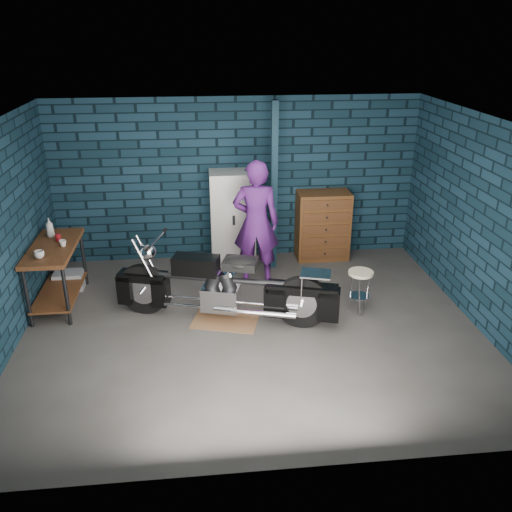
{
  "coord_description": "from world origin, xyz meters",
  "views": [
    {
      "loc": [
        -0.62,
        -6.22,
        3.76
      ],
      "look_at": [
        0.09,
        0.3,
        0.92
      ],
      "focal_mm": 38.0,
      "sensor_mm": 36.0,
      "label": 1
    }
  ],
  "objects_px": {
    "locker": "(233,218)",
    "tool_chest": "(323,226)",
    "person": "(256,223)",
    "storage_bin": "(69,280)",
    "motorcycle": "(225,282)",
    "shop_stool": "(359,292)",
    "workbench": "(57,275)"
  },
  "relations": [
    {
      "from": "locker",
      "to": "tool_chest",
      "type": "relative_size",
      "value": 1.34
    },
    {
      "from": "motorcycle",
      "to": "shop_stool",
      "type": "relative_size",
      "value": 4.13
    },
    {
      "from": "workbench",
      "to": "tool_chest",
      "type": "xyz_separation_m",
      "value": [
        4.12,
        1.25,
        0.13
      ]
    },
    {
      "from": "person",
      "to": "shop_stool",
      "type": "relative_size",
      "value": 3.08
    },
    {
      "from": "person",
      "to": "locker",
      "type": "bearing_deg",
      "value": -61.74
    },
    {
      "from": "tool_chest",
      "to": "shop_stool",
      "type": "xyz_separation_m",
      "value": [
        0.09,
        -1.94,
        -0.27
      ]
    },
    {
      "from": "storage_bin",
      "to": "motorcycle",
      "type": "bearing_deg",
      "value": -27.39
    },
    {
      "from": "workbench",
      "to": "motorcycle",
      "type": "xyz_separation_m",
      "value": [
        2.35,
        -0.71,
        0.12
      ]
    },
    {
      "from": "motorcycle",
      "to": "storage_bin",
      "type": "distance_m",
      "value": 2.66
    },
    {
      "from": "motorcycle",
      "to": "locker",
      "type": "distance_m",
      "value": 1.98
    },
    {
      "from": "motorcycle",
      "to": "workbench",
      "type": "bearing_deg",
      "value": 179.33
    },
    {
      "from": "workbench",
      "to": "storage_bin",
      "type": "height_order",
      "value": "workbench"
    },
    {
      "from": "locker",
      "to": "shop_stool",
      "type": "bearing_deg",
      "value": -50.15
    },
    {
      "from": "tool_chest",
      "to": "shop_stool",
      "type": "distance_m",
      "value": 1.96
    },
    {
      "from": "storage_bin",
      "to": "shop_stool",
      "type": "distance_m",
      "value": 4.36
    },
    {
      "from": "workbench",
      "to": "motorcycle",
      "type": "bearing_deg",
      "value": -16.76
    },
    {
      "from": "person",
      "to": "tool_chest",
      "type": "relative_size",
      "value": 1.66
    },
    {
      "from": "workbench",
      "to": "locker",
      "type": "height_order",
      "value": "locker"
    },
    {
      "from": "person",
      "to": "tool_chest",
      "type": "xyz_separation_m",
      "value": [
        1.22,
        0.77,
        -0.38
      ]
    },
    {
      "from": "person",
      "to": "storage_bin",
      "type": "height_order",
      "value": "person"
    },
    {
      "from": "workbench",
      "to": "tool_chest",
      "type": "height_order",
      "value": "tool_chest"
    },
    {
      "from": "person",
      "to": "shop_stool",
      "type": "bearing_deg",
      "value": 145.3
    },
    {
      "from": "workbench",
      "to": "locker",
      "type": "relative_size",
      "value": 0.9
    },
    {
      "from": "person",
      "to": "tool_chest",
      "type": "height_order",
      "value": "person"
    },
    {
      "from": "person",
      "to": "storage_bin",
      "type": "relative_size",
      "value": 4.45
    },
    {
      "from": "locker",
      "to": "tool_chest",
      "type": "distance_m",
      "value": 1.54
    },
    {
      "from": "person",
      "to": "motorcycle",
      "type": "bearing_deg",
      "value": 72.3
    },
    {
      "from": "motorcycle",
      "to": "shop_stool",
      "type": "bearing_deg",
      "value": 16.41
    },
    {
      "from": "motorcycle",
      "to": "locker",
      "type": "height_order",
      "value": "locker"
    },
    {
      "from": "motorcycle",
      "to": "tool_chest",
      "type": "distance_m",
      "value": 2.63
    },
    {
      "from": "person",
      "to": "storage_bin",
      "type": "distance_m",
      "value": 2.99
    },
    {
      "from": "storage_bin",
      "to": "shop_stool",
      "type": "xyz_separation_m",
      "value": [
        4.19,
        -1.2,
        0.18
      ]
    }
  ]
}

